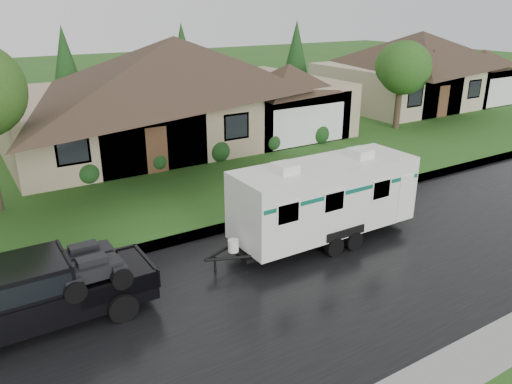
% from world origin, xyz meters
% --- Properties ---
extents(ground, '(140.00, 140.00, 0.00)m').
position_xyz_m(ground, '(0.00, 0.00, 0.00)').
color(ground, '#2B581B').
rests_on(ground, ground).
extents(road, '(140.00, 8.00, 0.01)m').
position_xyz_m(road, '(0.00, -2.00, 0.01)').
color(road, black).
rests_on(road, ground).
extents(curb, '(140.00, 0.50, 0.15)m').
position_xyz_m(curb, '(0.00, 2.25, 0.07)').
color(curb, gray).
rests_on(curb, ground).
extents(lawn, '(140.00, 26.00, 0.15)m').
position_xyz_m(lawn, '(0.00, 15.00, 0.07)').
color(lawn, '#2B581B').
rests_on(lawn, ground).
extents(house_main, '(19.44, 10.80, 6.90)m').
position_xyz_m(house_main, '(2.29, 13.84, 3.59)').
color(house_main, tan).
rests_on(house_main, lawn).
extents(house_neighbor, '(15.12, 9.72, 6.45)m').
position_xyz_m(house_neighbor, '(22.27, 14.34, 3.32)').
color(house_neighbor, '#BEB38D').
rests_on(house_neighbor, lawn).
extents(tree_right_green, '(3.19, 3.19, 5.28)m').
position_xyz_m(tree_right_green, '(14.42, 9.35, 3.81)').
color(tree_right_green, '#382B1E').
rests_on(tree_right_green, lawn).
extents(shrub_row, '(13.60, 1.00, 1.00)m').
position_xyz_m(shrub_row, '(2.00, 9.30, 0.65)').
color(shrub_row, '#143814').
rests_on(shrub_row, lawn).
extents(pickup_truck, '(5.29, 2.01, 1.76)m').
position_xyz_m(pickup_truck, '(-7.93, -0.20, 0.94)').
color(pickup_truck, black).
rests_on(pickup_truck, ground).
extents(travel_trailer, '(6.52, 2.29, 2.93)m').
position_xyz_m(travel_trailer, '(0.86, -0.20, 1.55)').
color(travel_trailer, white).
rests_on(travel_trailer, ground).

